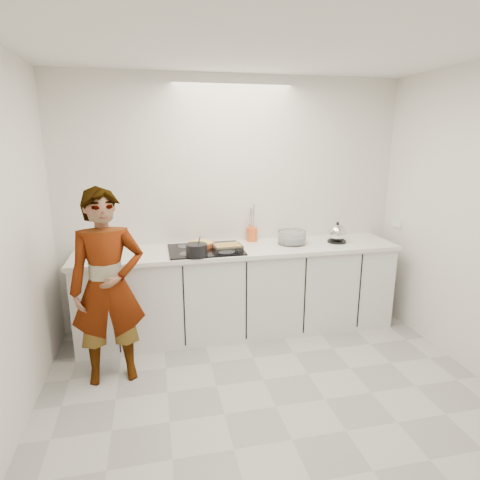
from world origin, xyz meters
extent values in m
cube|color=#B8B7B2|center=(0.00, 0.00, 0.00)|extent=(3.60, 3.20, 0.00)
cube|color=white|center=(0.00, 0.00, 2.60)|extent=(3.60, 3.20, 0.00)
cube|color=silver|center=(0.00, 1.60, 1.30)|extent=(3.60, 0.00, 2.60)
cube|color=silver|center=(0.00, -1.60, 1.30)|extent=(3.60, 0.00, 2.60)
cube|color=white|center=(1.79, 1.33, 1.07)|extent=(0.02, 0.15, 0.09)
cube|color=silver|center=(0.00, 1.28, 0.43)|extent=(3.20, 0.58, 0.87)
cube|color=white|center=(0.00, 1.28, 0.89)|extent=(3.24, 0.64, 0.04)
cube|color=black|center=(-0.35, 1.26, 0.92)|extent=(0.72, 0.54, 0.01)
cylinder|color=#CA5729|center=(-0.38, 1.38, 0.95)|extent=(0.32, 0.32, 0.04)
cylinder|color=#FDDC54|center=(-0.38, 1.38, 0.96)|extent=(0.28, 0.28, 0.01)
cylinder|color=black|center=(-0.46, 1.05, 0.98)|extent=(0.23, 0.23, 0.11)
cylinder|color=silver|center=(-0.44, 1.07, 1.03)|extent=(0.05, 0.08, 0.17)
cube|color=silver|center=(-0.15, 1.18, 0.95)|extent=(0.28, 0.22, 0.05)
cube|color=gold|center=(-0.15, 1.18, 0.97)|extent=(0.26, 0.19, 0.02)
cylinder|color=silver|center=(0.56, 1.31, 0.98)|extent=(0.37, 0.37, 0.14)
cylinder|color=white|center=(0.56, 1.31, 0.96)|extent=(0.31, 0.31, 0.06)
cube|color=white|center=(0.58, 1.31, 0.93)|extent=(0.26, 0.20, 0.04)
cylinder|color=black|center=(1.05, 1.27, 0.92)|extent=(0.26, 0.26, 0.02)
sphere|color=silver|center=(1.05, 1.27, 1.01)|extent=(0.25, 0.25, 0.19)
sphere|color=black|center=(1.05, 1.27, 1.11)|extent=(0.04, 0.04, 0.03)
cylinder|color=orange|center=(0.18, 1.52, 0.98)|extent=(0.15, 0.15, 0.15)
imported|color=silver|center=(-1.23, 0.68, 0.81)|extent=(0.63, 0.44, 1.62)
camera|label=1|loc=(-0.84, -2.52, 1.99)|focal=30.00mm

